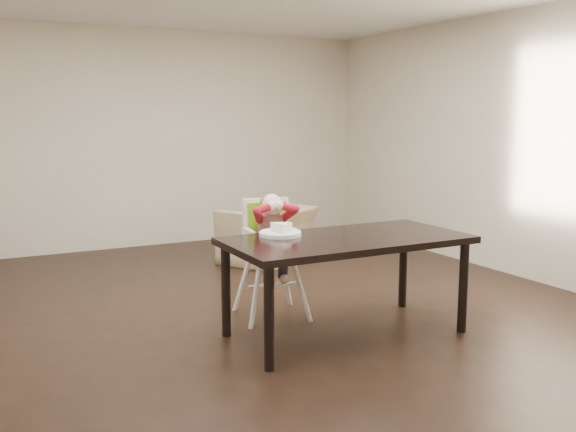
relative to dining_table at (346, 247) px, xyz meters
name	(u,v)px	position (x,y,z in m)	size (l,w,h in m)	color
ground	(262,324)	(-0.47, 0.50, -0.67)	(7.00, 7.00, 0.00)	black
room_walls	(260,87)	(-0.47, 0.50, 1.18)	(6.02, 7.02, 2.71)	beige
dining_table	(346,247)	(0.00, 0.00, 0.00)	(1.80, 0.90, 0.75)	black
high_chair	(270,230)	(-0.30, 0.67, 0.05)	(0.48, 0.48, 1.02)	white
plate	(281,231)	(-0.41, 0.28, 0.11)	(0.37, 0.37, 0.09)	white
armchair	(268,226)	(0.53, 2.46, -0.26)	(0.95, 0.62, 0.83)	tan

